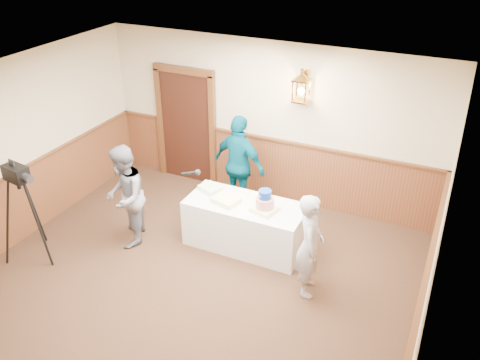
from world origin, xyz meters
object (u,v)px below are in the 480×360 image
object	(u,v)px
sheet_cake_yellow	(226,200)
tiered_cake	(265,203)
interviewer	(125,197)
baker	(310,245)
tv_camera_rig	(27,218)
sheet_cake_green	(210,188)
display_table	(246,224)
assistant_p	(240,165)

from	to	relation	value
sheet_cake_yellow	tiered_cake	bearing A→B (deg)	2.42
sheet_cake_yellow	interviewer	distance (m)	1.52
baker	tv_camera_rig	bearing A→B (deg)	87.02
sheet_cake_yellow	baker	world-z (taller)	baker
sheet_cake_green	baker	world-z (taller)	baker
display_table	sheet_cake_yellow	distance (m)	0.51
assistant_p	interviewer	bearing A→B (deg)	68.31
tiered_cake	interviewer	size ratio (longest dim) A/B	0.25
sheet_cake_green	tv_camera_rig	world-z (taller)	tv_camera_rig
display_table	assistant_p	world-z (taller)	assistant_p
interviewer	assistant_p	size ratio (longest dim) A/B	0.94
display_table	baker	size ratio (longest dim) A/B	1.20
sheet_cake_yellow	sheet_cake_green	size ratio (longest dim) A/B	1.18
tv_camera_rig	display_table	bearing A→B (deg)	39.16
interviewer	assistant_p	world-z (taller)	assistant_p
assistant_p	display_table	bearing A→B (deg)	134.19
tiered_cake	sheet_cake_green	world-z (taller)	tiered_cake
tv_camera_rig	tiered_cake	bearing A→B (deg)	35.31
tv_camera_rig	interviewer	bearing A→B (deg)	49.61
display_table	tv_camera_rig	xyz separation A→B (m)	(-2.76, -1.60, 0.31)
baker	assistant_p	world-z (taller)	assistant_p
assistant_p	tv_camera_rig	xyz separation A→B (m)	(-2.23, -2.52, -0.18)
tiered_cake	assistant_p	xyz separation A→B (m)	(-0.86, 0.99, -0.02)
sheet_cake_yellow	sheet_cake_green	world-z (taller)	sheet_cake_yellow
sheet_cake_green	baker	xyz separation A→B (m)	(1.86, -0.72, -0.04)
baker	assistant_p	xyz separation A→B (m)	(-1.73, 1.52, 0.11)
interviewer	baker	world-z (taller)	interviewer
display_table	tiered_cake	size ratio (longest dim) A/B	4.45
display_table	tv_camera_rig	bearing A→B (deg)	-149.82
assistant_p	baker	bearing A→B (deg)	152.88
assistant_p	sheet_cake_yellow	bearing A→B (deg)	117.82
sheet_cake_yellow	interviewer	world-z (taller)	interviewer
tiered_cake	sheet_cake_green	bearing A→B (deg)	169.02
tv_camera_rig	baker	bearing A→B (deg)	23.21
tv_camera_rig	assistant_p	bearing A→B (deg)	57.48
sheet_cake_green	baker	size ratio (longest dim) A/B	0.22
baker	assistant_p	bearing A→B (deg)	31.46
assistant_p	tv_camera_rig	distance (m)	3.37
sheet_cake_yellow	tv_camera_rig	xyz separation A→B (m)	(-2.48, -1.50, -0.10)
sheet_cake_green	baker	distance (m)	1.99
display_table	tv_camera_rig	distance (m)	3.21
tiered_cake	sheet_cake_green	size ratio (longest dim) A/B	1.24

